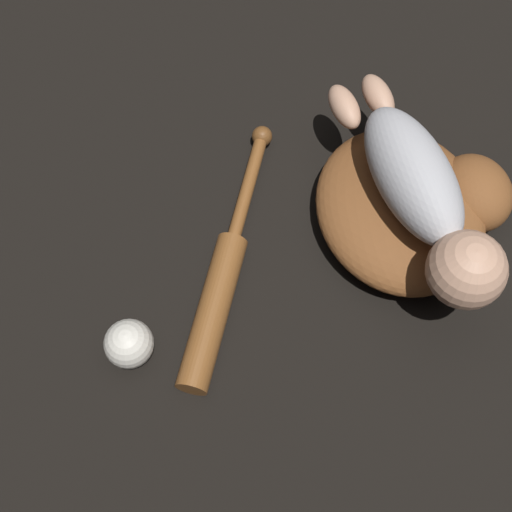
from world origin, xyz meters
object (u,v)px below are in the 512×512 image
at_px(baseball_bat, 221,282).
at_px(baby_figure, 424,197).
at_px(baseball_glove, 413,206).
at_px(baseball, 129,344).

bearing_deg(baseball_bat, baby_figure, 90.59).
distance_m(baseball_glove, baseball_bat, 0.30).
xyz_separation_m(baby_figure, baseball_bat, (0.00, -0.28, -0.11)).
relative_size(baseball_glove, baseball, 4.35).
height_order(baseball_glove, baby_figure, baby_figure).
bearing_deg(baseball_glove, baseball, -77.27).
height_order(baby_figure, baseball, baby_figure).
xyz_separation_m(baby_figure, baseball, (0.07, -0.43, -0.10)).
height_order(baseball_glove, baseball_bat, baseball_glove).
xyz_separation_m(baseball_bat, baseball, (0.06, -0.14, 0.01)).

